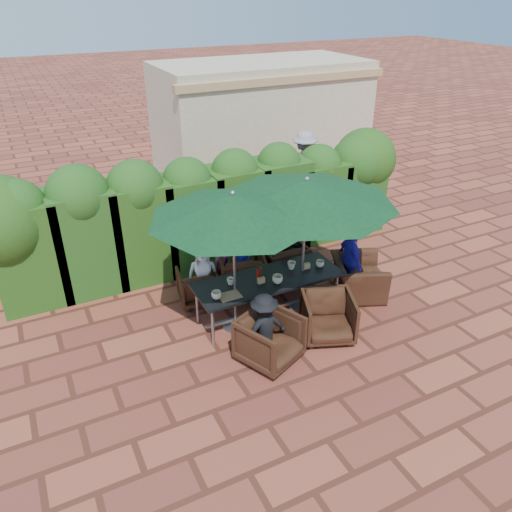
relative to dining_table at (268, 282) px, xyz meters
name	(u,v)px	position (x,y,z in m)	size (l,w,h in m)	color
ground	(265,315)	(-0.05, 0.01, -0.68)	(80.00, 80.00, 0.00)	brown
dining_table	(268,282)	(0.00, 0.00, 0.00)	(2.54, 0.90, 0.75)	black
umbrella_left	(233,206)	(-0.65, -0.06, 1.54)	(2.62, 2.62, 2.46)	gray
umbrella_right	(306,191)	(0.65, -0.04, 1.54)	(2.96, 2.96, 2.46)	gray
chair_far_left	(198,284)	(-0.93, 0.96, -0.33)	(0.68, 0.64, 0.70)	black
chair_far_mid	(242,270)	(-0.05, 0.94, -0.25)	(0.84, 0.78, 0.86)	black
chair_far_right	(282,259)	(0.81, 0.97, -0.25)	(0.83, 0.78, 0.86)	black
chair_near_left	(270,337)	(-0.53, -1.06, -0.25)	(0.82, 0.77, 0.85)	black
chair_near_right	(328,315)	(0.59, -0.96, -0.26)	(0.81, 0.76, 0.83)	black
chair_end_right	(359,272)	(1.83, -0.11, -0.22)	(1.04, 0.68, 0.91)	black
adult_far_left	(203,274)	(-0.83, 0.92, -0.11)	(0.56, 0.33, 1.14)	silver
adult_far_mid	(242,262)	(-0.03, 0.99, -0.11)	(0.41, 0.33, 1.14)	#2621B3
adult_far_right	(287,251)	(0.90, 0.90, -0.06)	(0.60, 0.36, 1.24)	black
adult_near_left	(264,328)	(-0.60, -1.00, -0.10)	(0.74, 0.34, 1.16)	black
adult_end_right	(350,260)	(1.71, 0.02, -0.02)	(0.78, 0.39, 1.32)	#2621B3
child_left	(222,268)	(-0.37, 1.13, -0.22)	(0.33, 0.27, 0.92)	#CE4881
child_right	(266,266)	(0.47, 0.96, -0.30)	(0.27, 0.22, 0.75)	#8C4AA1
pedestrian_a	(237,184)	(1.37, 4.26, 0.10)	(1.45, 0.52, 1.56)	#2E8A25
pedestrian_b	(277,173)	(2.62, 4.45, 0.12)	(0.77, 0.47, 1.60)	#CE4881
pedestrian_c	(304,166)	(3.40, 4.39, 0.23)	(1.16, 0.53, 1.81)	gray
cup_a	(216,295)	(-1.02, -0.18, 0.14)	(0.16, 0.16, 0.13)	beige
cup_b	(230,281)	(-0.65, 0.12, 0.13)	(0.12, 0.12, 0.12)	beige
cup_c	(278,279)	(0.07, -0.20, 0.14)	(0.18, 0.18, 0.14)	beige
cup_d	(291,265)	(0.51, 0.10, 0.14)	(0.15, 0.15, 0.14)	beige
cup_e	(320,264)	(1.00, -0.06, 0.13)	(0.15, 0.15, 0.12)	beige
ketchup_bottle	(258,274)	(-0.16, 0.07, 0.16)	(0.04, 0.04, 0.17)	#B20C0A
sauce_bottle	(261,272)	(-0.08, 0.12, 0.16)	(0.04, 0.04, 0.17)	#4C230C
serving_tray	(230,296)	(-0.81, -0.21, 0.08)	(0.35, 0.25, 0.02)	#986E49
number_block_left	(261,280)	(-0.18, -0.08, 0.12)	(0.12, 0.06, 0.10)	tan
number_block_right	(307,266)	(0.75, -0.01, 0.12)	(0.12, 0.06, 0.10)	tan
hedge_wall	(204,202)	(-0.23, 2.33, 0.63)	(9.10, 1.60, 2.43)	#193C10
building	(261,118)	(3.45, 7.00, 0.93)	(6.20, 3.08, 3.20)	beige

